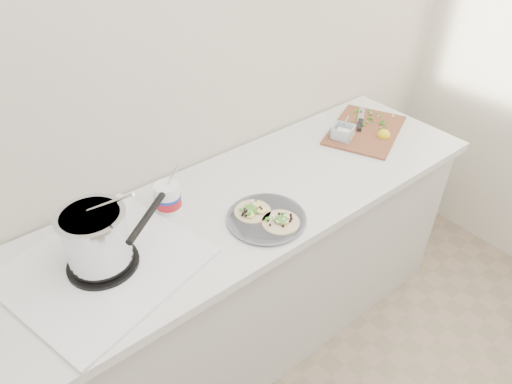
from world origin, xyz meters
TOP-DOWN VIEW (x-y plane):
  - counter at (0.00, 1.43)m, footprint 2.44×0.66m
  - stove at (-0.47, 1.41)m, footprint 0.70×0.67m
  - taco_plate at (0.11, 1.26)m, footprint 0.30×0.30m
  - tub at (-0.14, 1.54)m, footprint 0.10×0.10m
  - cutboard at (0.91, 1.47)m, footprint 0.53×0.47m

SIDE VIEW (x-z plane):
  - counter at x=0.00m, z-range 0.00..0.90m
  - cutboard at x=0.91m, z-range 0.88..0.95m
  - taco_plate at x=0.11m, z-range 0.90..0.94m
  - tub at x=-0.14m, z-range 0.86..1.08m
  - stove at x=-0.47m, z-range 0.85..1.13m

